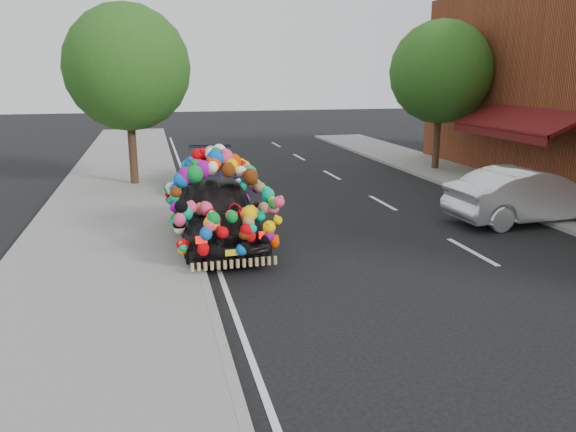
{
  "coord_description": "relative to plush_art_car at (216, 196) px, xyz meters",
  "views": [
    {
      "loc": [
        -3.17,
        -10.54,
        3.82
      ],
      "look_at": [
        -0.6,
        -0.02,
        1.08
      ],
      "focal_mm": 35.0,
      "sensor_mm": 36.0,
      "label": 1
    }
  ],
  "objects": [
    {
      "name": "sidewalk",
      "position": [
        -2.5,
        -2.0,
        -1.06
      ],
      "size": [
        4.0,
        60.0,
        0.12
      ],
      "primitive_type": "cube",
      "color": "gray",
      "rests_on": "ground"
    },
    {
      "name": "kerb",
      "position": [
        -0.55,
        -2.0,
        -1.05
      ],
      "size": [
        0.15,
        60.0,
        0.13
      ],
      "primitive_type": "cube",
      "color": "gray",
      "rests_on": "ground"
    },
    {
      "name": "lane_markings",
      "position": [
        5.4,
        -2.0,
        -1.11
      ],
      "size": [
        6.0,
        50.0,
        0.01
      ],
      "primitive_type": null,
      "color": "silver",
      "rests_on": "ground"
    },
    {
      "name": "ground",
      "position": [
        1.8,
        -2.0,
        -1.12
      ],
      "size": [
        100.0,
        100.0,
        0.0
      ],
      "primitive_type": "plane",
      "color": "black",
      "rests_on": "ground"
    },
    {
      "name": "tree_near_sidewalk",
      "position": [
        -2.0,
        7.5,
        2.9
      ],
      "size": [
        4.2,
        4.2,
        6.13
      ],
      "color": "#332114",
      "rests_on": "ground"
    },
    {
      "name": "plush_art_car",
      "position": [
        0.0,
        0.0,
        0.0
      ],
      "size": [
        2.29,
        4.74,
        2.18
      ],
      "rotation": [
        0.0,
        0.0,
        0.03
      ],
      "color": "black",
      "rests_on": "ground"
    },
    {
      "name": "footpath_far",
      "position": [
        10.0,
        1.0,
        -1.06
      ],
      "size": [
        3.0,
        40.0,
        0.12
      ],
      "primitive_type": "cube",
      "color": "gray",
      "rests_on": "ground"
    },
    {
      "name": "tree_far_b",
      "position": [
        9.8,
        8.0,
        2.77
      ],
      "size": [
        4.0,
        4.0,
        5.9
      ],
      "color": "#332114",
      "rests_on": "ground"
    },
    {
      "name": "navy_sedan",
      "position": [
        0.49,
        6.17,
        -0.46
      ],
      "size": [
        2.38,
        4.73,
        1.32
      ],
      "primitive_type": "imported",
      "rotation": [
        0.0,
        0.0,
        -0.12
      ],
      "color": "black",
      "rests_on": "ground"
    },
    {
      "name": "silver_hatchback",
      "position": [
        8.24,
        -0.01,
        -0.39
      ],
      "size": [
        4.46,
        1.76,
        1.44
      ],
      "primitive_type": "imported",
      "rotation": [
        0.0,
        0.0,
        1.62
      ],
      "color": "silver",
      "rests_on": "ground"
    }
  ]
}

